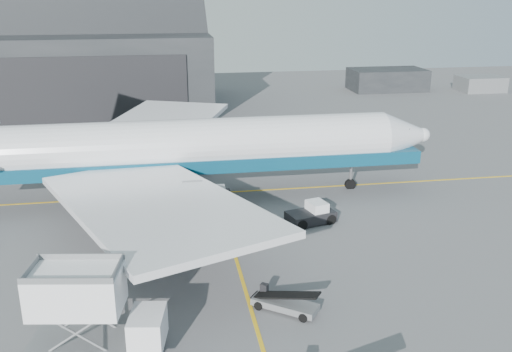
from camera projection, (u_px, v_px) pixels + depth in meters
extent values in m
plane|color=#565659|center=(248.00, 300.00, 36.09)|extent=(200.00, 200.00, 0.00)
cube|color=yellow|center=(217.00, 193.00, 54.80)|extent=(80.00, 0.25, 0.02)
cube|color=yellow|center=(253.00, 317.00, 34.21)|extent=(0.25, 40.00, 0.02)
cube|color=black|center=(51.00, 71.00, 91.57)|extent=(50.00, 28.00, 12.00)
cube|color=black|center=(35.00, 92.00, 78.69)|extent=(42.00, 0.40, 9.50)
cube|color=black|center=(386.00, 90.00, 109.43)|extent=(14.00, 8.00, 4.00)
cube|color=slate|center=(479.00, 91.00, 108.35)|extent=(8.00, 6.00, 2.80)
cylinder|color=white|center=(197.00, 145.00, 52.02)|extent=(35.55, 4.74, 4.74)
cone|color=white|center=(404.00, 136.00, 55.15)|extent=(4.34, 4.74, 4.74)
sphere|color=white|center=(423.00, 135.00, 55.46)|extent=(1.38, 1.38, 1.38)
cube|color=black|center=(393.00, 130.00, 54.78)|extent=(2.57, 2.17, 0.69)
cube|color=navy|center=(198.00, 161.00, 52.51)|extent=(41.47, 4.79, 1.18)
cube|color=white|center=(154.00, 204.00, 40.63)|extent=(18.21, 24.21, 1.44)
cube|color=white|center=(154.00, 127.00, 62.81)|extent=(18.21, 24.21, 1.44)
cylinder|color=gray|center=(193.00, 202.00, 45.29)|extent=(5.13, 2.67, 2.67)
cylinder|color=gray|center=(184.00, 149.00, 60.07)|extent=(5.13, 2.67, 2.67)
cylinder|color=#A5A5AA|center=(351.00, 175.00, 55.53)|extent=(0.28, 0.28, 2.76)
cylinder|color=black|center=(350.00, 184.00, 55.83)|extent=(1.09, 0.35, 1.09)
cylinder|color=black|center=(179.00, 205.00, 50.21)|extent=(1.28, 0.44, 1.28)
cylinder|color=black|center=(177.00, 182.00, 56.12)|extent=(1.28, 0.44, 1.28)
cube|color=slate|center=(95.00, 343.00, 30.67)|extent=(7.07, 3.72, 0.56)
cube|color=silver|center=(148.00, 328.00, 30.41)|extent=(2.18, 2.83, 1.79)
cube|color=black|center=(163.00, 324.00, 30.33)|extent=(0.43, 2.12, 1.01)
cube|color=silver|center=(76.00, 291.00, 29.66)|extent=(5.09, 3.51, 2.24)
cylinder|color=black|center=(146.00, 333.00, 31.86)|extent=(0.94, 0.47, 0.90)
cylinder|color=black|center=(54.00, 333.00, 31.83)|extent=(0.94, 0.47, 0.90)
cube|color=black|center=(311.00, 216.00, 47.75)|extent=(4.36, 3.13, 0.88)
cube|color=silver|center=(317.00, 207.00, 47.74)|extent=(1.80, 2.07, 0.88)
cylinder|color=black|center=(331.00, 220.00, 47.50)|extent=(0.94, 0.57, 0.88)
cylinder|color=black|center=(319.00, 212.00, 49.19)|extent=(0.94, 0.57, 0.88)
cylinder|color=black|center=(302.00, 225.00, 46.40)|extent=(0.94, 0.57, 0.88)
cylinder|color=black|center=(291.00, 217.00, 48.09)|extent=(0.94, 0.57, 0.88)
cube|color=slate|center=(285.00, 304.00, 34.76)|extent=(4.09, 3.52, 0.42)
cube|color=black|center=(285.00, 295.00, 34.56)|extent=(4.03, 3.31, 1.18)
cube|color=black|center=(264.00, 288.00, 35.76)|extent=(0.59, 0.57, 0.55)
cylinder|color=black|center=(303.00, 318.00, 33.63)|extent=(0.58, 0.51, 0.55)
cylinder|color=black|center=(311.00, 307.00, 34.72)|extent=(0.58, 0.51, 0.55)
cylinder|color=black|center=(259.00, 306.00, 34.89)|extent=(0.58, 0.51, 0.55)
cylinder|color=black|center=(268.00, 296.00, 35.99)|extent=(0.58, 0.51, 0.55)
cube|color=#F25307|center=(163.00, 265.00, 40.59)|extent=(0.39, 0.39, 0.03)
cone|color=#F25307|center=(163.00, 261.00, 40.50)|extent=(0.39, 0.39, 0.56)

